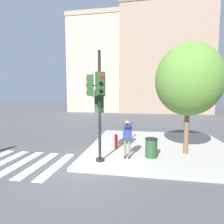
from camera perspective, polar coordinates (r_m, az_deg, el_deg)
ground_plane at (r=7.89m, az=-9.44°, el=-17.49°), size 160.00×160.00×0.00m
sidewalk_corner at (r=10.85m, az=15.19°, el=-10.84°), size 8.00×8.00×0.13m
crosswalk_stripes at (r=9.25m, az=-27.62°, el=-14.55°), size 3.96×3.07×0.01m
traffic_signal_pole at (r=7.62m, az=-4.78°, el=4.73°), size 0.89×1.11×4.86m
person_photographer at (r=8.28m, az=5.04°, el=-7.53°), size 0.50×0.53×1.77m
street_tree at (r=9.46m, az=23.67°, el=9.51°), size 3.20×3.20×5.45m
fire_hydrant at (r=9.82m, az=1.31°, el=-9.55°), size 0.19×0.25×0.80m
trash_bin at (r=8.67m, az=12.70°, el=-11.30°), size 0.58×0.58×0.91m
building_left at (r=37.05m, az=-3.36°, el=14.72°), size 11.69×9.21×18.24m
building_right at (r=36.82m, az=16.07°, el=15.44°), size 15.76×11.71×19.33m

